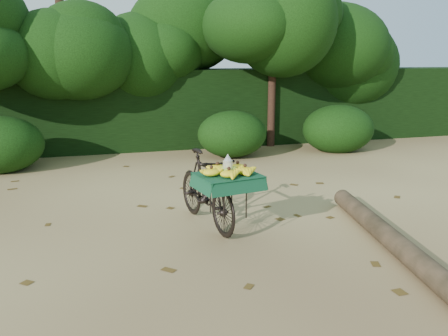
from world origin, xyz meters
name	(u,v)px	position (x,y,z in m)	size (l,w,h in m)	color
ground	(221,235)	(0.00, 0.00, 0.00)	(80.00, 80.00, 0.00)	tan
vendor_bicycle	(207,188)	(-0.07, 0.37, 0.48)	(0.83, 1.73, 0.94)	black
fallen_log	(391,239)	(1.68, -0.93, 0.12)	(0.23, 0.23, 3.20)	brown
hedge_backdrop	(147,108)	(0.00, 6.30, 0.90)	(26.00, 1.80, 1.80)	black
tree_row	(120,61)	(-0.65, 5.50, 2.00)	(14.50, 2.00, 4.00)	black
bush_clumps	(186,139)	(0.50, 4.30, 0.45)	(8.80, 1.70, 0.90)	black
leaf_litter	(207,217)	(0.00, 0.65, 0.01)	(7.00, 7.30, 0.01)	#513915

